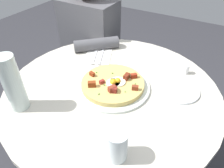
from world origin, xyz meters
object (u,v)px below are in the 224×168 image
(breakfast_pizza, at_px, (113,84))
(salt_shaker, at_px, (186,69))
(dining_table, at_px, (112,113))
(bread_plate, at_px, (178,90))
(knife, at_px, (95,55))
(person_seated, at_px, (91,57))
(fork, at_px, (101,56))
(water_bottle, at_px, (13,84))
(pizza_plate, at_px, (112,87))
(water_glass, at_px, (117,145))

(breakfast_pizza, bearing_deg, salt_shaker, 47.86)
(dining_table, bearing_deg, bread_plate, 25.44)
(bread_plate, xyz_separation_m, salt_shaker, (-0.01, 0.15, 0.02))
(knife, bearing_deg, dining_table, -155.10)
(knife, bearing_deg, person_seated, 16.01)
(fork, distance_m, water_bottle, 0.51)
(pizza_plate, relative_size, knife, 1.87)
(dining_table, xyz_separation_m, water_glass, (0.19, -0.30, 0.23))
(dining_table, relative_size, pizza_plate, 2.90)
(pizza_plate, distance_m, bread_plate, 0.29)
(pizza_plate, xyz_separation_m, bread_plate, (0.26, 0.13, -0.00))
(person_seated, relative_size, knife, 6.31)
(fork, height_order, water_bottle, water_bottle)
(knife, height_order, salt_shaker, salt_shaker)
(breakfast_pizza, distance_m, knife, 0.30)
(person_seated, xyz_separation_m, water_bottle, (0.19, -0.76, 0.34))
(dining_table, relative_size, bread_plate, 5.21)
(person_seated, relative_size, breakfast_pizza, 4.01)
(pizza_plate, bearing_deg, water_bottle, -132.18)
(dining_table, height_order, water_glass, water_glass)
(fork, bearing_deg, knife, 90.00)
(bread_plate, bearing_deg, pizza_plate, -153.60)
(bread_plate, bearing_deg, fork, 170.75)
(breakfast_pizza, height_order, fork, breakfast_pizza)
(knife, relative_size, water_glass, 1.57)
(person_seated, height_order, water_glass, person_seated)
(dining_table, bearing_deg, knife, 139.21)
(dining_table, distance_m, water_bottle, 0.49)
(dining_table, distance_m, knife, 0.34)
(water_glass, bearing_deg, knife, 130.26)
(dining_table, relative_size, water_bottle, 4.11)
(dining_table, bearing_deg, water_glass, -57.04)
(dining_table, relative_size, water_glass, 8.50)
(person_seated, xyz_separation_m, breakfast_pizza, (0.46, -0.46, 0.25))
(bread_plate, bearing_deg, person_seated, 155.18)
(breakfast_pizza, xyz_separation_m, fork, (-0.19, 0.21, -0.02))
(dining_table, relative_size, knife, 5.41)
(pizza_plate, relative_size, water_bottle, 1.42)
(water_bottle, bearing_deg, fork, 81.52)
(salt_shaker, bearing_deg, fork, -170.24)
(fork, distance_m, water_glass, 0.63)
(dining_table, bearing_deg, pizza_plate, -24.25)
(water_glass, bearing_deg, breakfast_pizza, 122.24)
(fork, bearing_deg, dining_table, -161.95)
(knife, relative_size, water_bottle, 0.76)
(dining_table, xyz_separation_m, knife, (-0.22, 0.19, 0.18))
(person_seated, bearing_deg, pizza_plate, -45.52)
(person_seated, bearing_deg, knife, -49.68)
(breakfast_pizza, height_order, water_bottle, water_bottle)
(pizza_plate, height_order, salt_shaker, salt_shaker)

